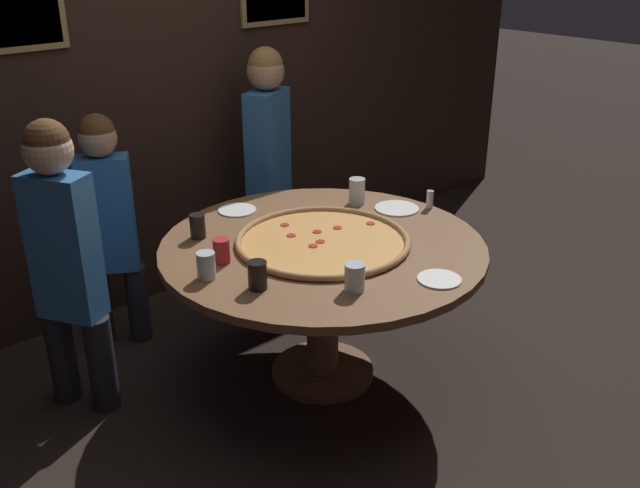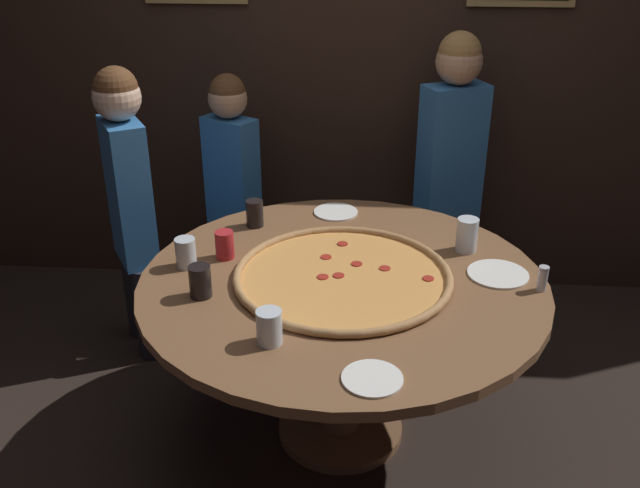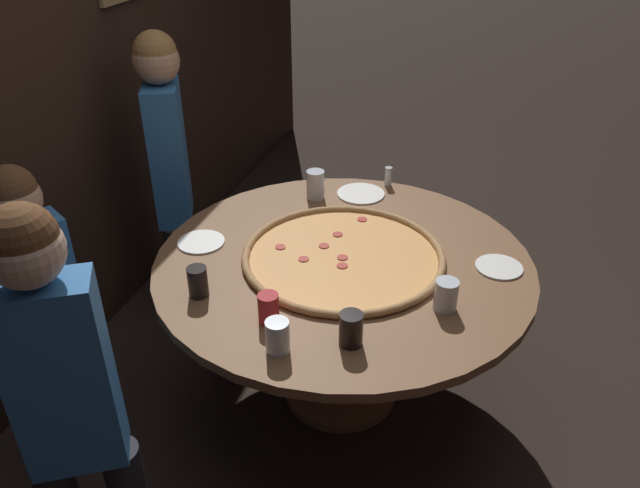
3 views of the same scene
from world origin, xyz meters
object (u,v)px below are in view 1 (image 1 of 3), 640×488
(drink_cup_by_shaker, at_px, (206,266))
(white_plate_near_front, at_px, (237,210))
(drink_cup_near_right, at_px, (355,277))
(diner_side_left, at_px, (268,154))
(dining_table, at_px, (323,269))
(giant_pizza, at_px, (324,241))
(condiment_shaker, at_px, (430,199))
(white_plate_beside_cup, at_px, (439,279))
(drink_cup_beside_pizza, at_px, (198,226))
(diner_centre_back, at_px, (108,219))
(drink_cup_near_left, at_px, (258,275))
(diner_far_right, at_px, (65,253))
(white_plate_right_side, at_px, (397,208))
(drink_cup_far_right, at_px, (222,251))
(drink_cup_centre_back, at_px, (357,191))

(drink_cup_by_shaker, bearing_deg, white_plate_near_front, 45.02)
(drink_cup_near_right, relative_size, diner_side_left, 0.08)
(dining_table, height_order, giant_pizza, giant_pizza)
(condiment_shaker, bearing_deg, white_plate_beside_cup, -136.77)
(drink_cup_by_shaker, height_order, condiment_shaker, drink_cup_by_shaker)
(drink_cup_beside_pizza, xyz_separation_m, drink_cup_by_shaker, (-0.21, -0.39, 0.00))
(drink_cup_near_right, relative_size, white_plate_beside_cup, 0.63)
(dining_table, distance_m, drink_cup_near_right, 0.53)
(dining_table, height_order, diner_centre_back, diner_centre_back)
(dining_table, xyz_separation_m, diner_side_left, (0.50, 1.05, 0.23))
(white_plate_near_front, relative_size, diner_centre_back, 0.16)
(white_plate_beside_cup, bearing_deg, drink_cup_near_left, 143.97)
(giant_pizza, xyz_separation_m, white_plate_beside_cup, (0.11, -0.61, -0.01))
(dining_table, height_order, white_plate_beside_cup, white_plate_beside_cup)
(white_plate_near_front, bearing_deg, diner_side_left, 38.60)
(white_plate_beside_cup, xyz_separation_m, diner_far_right, (-1.12, 1.21, 0.05))
(drink_cup_near_right, xyz_separation_m, white_plate_right_side, (0.81, 0.51, -0.06))
(white_plate_right_side, bearing_deg, drink_cup_far_right, 176.25)
(white_plate_beside_cup, bearing_deg, drink_cup_by_shaker, 137.26)
(drink_cup_near_right, distance_m, white_plate_right_side, 0.96)
(diner_far_right, bearing_deg, dining_table, -151.12)
(white_plate_near_front, height_order, white_plate_right_side, same)
(giant_pizza, distance_m, drink_cup_near_left, 0.53)
(giant_pizza, relative_size, condiment_shaker, 8.58)
(white_plate_near_front, xyz_separation_m, condiment_shaker, (0.79, -0.65, 0.05))
(diner_side_left, bearing_deg, white_plate_right_side, 70.45)
(drink_cup_centre_back, distance_m, drink_cup_near_right, 1.01)
(giant_pizza, relative_size, diner_centre_back, 0.65)
(white_plate_near_front, bearing_deg, drink_cup_near_right, -98.75)
(diner_centre_back, bearing_deg, white_plate_right_side, 173.48)
(drink_cup_beside_pizza, distance_m, white_plate_near_front, 0.39)
(diner_far_right, height_order, diner_side_left, diner_side_left)
(diner_far_right, bearing_deg, drink_cup_by_shaker, -174.41)
(drink_cup_near_left, height_order, diner_far_right, diner_far_right)
(white_plate_beside_cup, bearing_deg, white_plate_near_front, 97.95)
(drink_cup_beside_pizza, height_order, condiment_shaker, drink_cup_beside_pizza)
(white_plate_right_side, bearing_deg, diner_centre_back, 142.28)
(drink_cup_beside_pizza, bearing_deg, condiment_shaker, -23.08)
(white_plate_beside_cup, distance_m, diner_centre_back, 1.76)
(giant_pizza, distance_m, drink_cup_far_right, 0.50)
(white_plate_beside_cup, bearing_deg, diner_side_left, 77.15)
(diner_far_right, bearing_deg, condiment_shaker, -140.39)
(drink_cup_centre_back, xyz_separation_m, drink_cup_near_left, (-1.00, -0.44, -0.01))
(white_plate_beside_cup, xyz_separation_m, diner_centre_back, (-0.72, 1.61, -0.02))
(drink_cup_near_right, relative_size, drink_cup_near_left, 0.98)
(diner_far_right, bearing_deg, drink_cup_near_left, -177.21)
(white_plate_near_front, height_order, diner_centre_back, diner_centre_back)
(drink_cup_centre_back, bearing_deg, diner_side_left, 89.71)
(drink_cup_near_left, bearing_deg, giant_pizza, 17.43)
(drink_cup_by_shaker, distance_m, condiment_shaker, 1.35)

